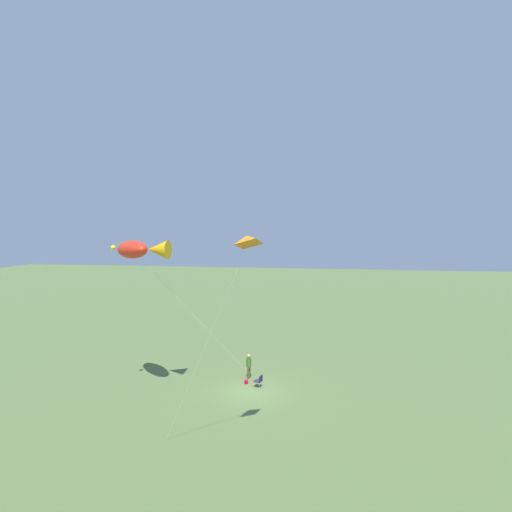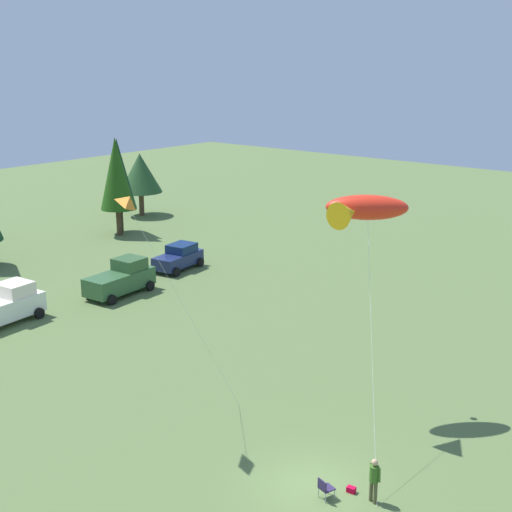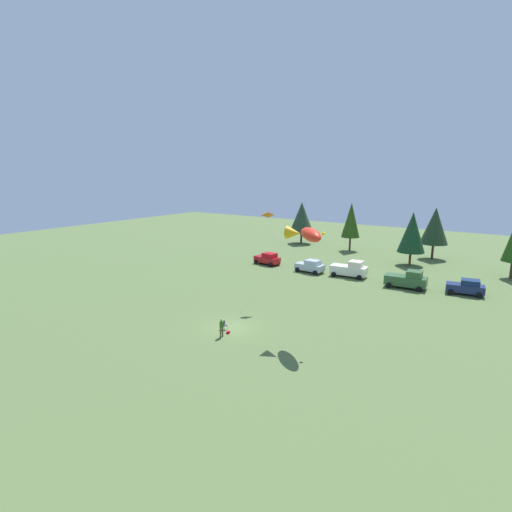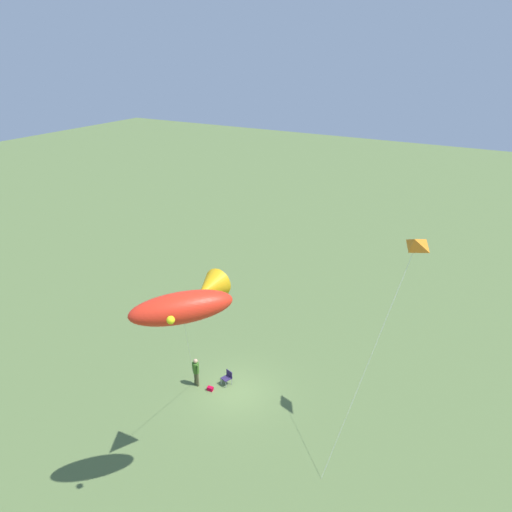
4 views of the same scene
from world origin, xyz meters
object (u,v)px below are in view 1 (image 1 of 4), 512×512
kite_large_fish (138,250)px  kite_delta_orange (246,241)px  backpack_on_grass (246,382)px  folding_chair (259,380)px  person_kite_flyer (249,364)px

kite_large_fish → kite_delta_orange: kite_delta_orange is taller
backpack_on_grass → kite_large_fish: (5.90, 3.55, 9.16)m
folding_chair → person_kite_flyer: bearing=-38.3°
backpack_on_grass → folding_chair: bearing=151.6°
person_kite_flyer → kite_large_fish: kite_large_fish is taller
folding_chair → kite_large_fish: kite_large_fish is taller
person_kite_flyer → backpack_on_grass: size_ratio=5.44×
backpack_on_grass → kite_large_fish: 11.46m
folding_chair → kite_delta_orange: (-0.85, 8.96, 9.52)m
folding_chair → kite_delta_orange: size_ratio=0.08×
person_kite_flyer → kite_delta_orange: size_ratio=0.17×
person_kite_flyer → backpack_on_grass: (0.01, 0.92, -0.91)m
kite_delta_orange → backpack_on_grass: bearing=-79.1°
folding_chair → backpack_on_grass: 1.17m
person_kite_flyer → kite_delta_orange: 13.88m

